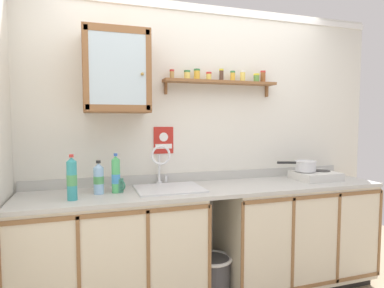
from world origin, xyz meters
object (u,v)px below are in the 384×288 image
object	(u,v)px
saucepan	(305,166)
trash_bin	(213,277)
sink	(168,192)
mug	(119,185)
wall_cabinet	(116,72)
bottle_detergent_teal_2	(72,179)
warning_sign	(164,140)
hot_plate_stove	(315,176)
bottle_soda_green_1	(116,175)
bottle_water_blue_0	(99,179)

from	to	relation	value
saucepan	trash_bin	world-z (taller)	saucepan
sink	mug	distance (m)	0.39
saucepan	wall_cabinet	world-z (taller)	wall_cabinet
bottle_detergent_teal_2	mug	world-z (taller)	bottle_detergent_teal_2
bottle_detergent_teal_2	warning_sign	distance (m)	0.87
wall_cabinet	trash_bin	world-z (taller)	wall_cabinet
sink	bottle_detergent_teal_2	bearing A→B (deg)	-167.38
sink	bottle_detergent_teal_2	xyz separation A→B (m)	(-0.71, -0.16, 0.17)
wall_cabinet	hot_plate_stove	bearing A→B (deg)	-3.83
bottle_detergent_teal_2	mug	xyz separation A→B (m)	(0.32, 0.15, -0.09)
warning_sign	trash_bin	distance (m)	1.21
mug	trash_bin	bearing A→B (deg)	-5.69
saucepan	bottle_soda_green_1	world-z (taller)	bottle_soda_green_1
hot_plate_stove	trash_bin	bearing A→B (deg)	-176.70
saucepan	mug	xyz separation A→B (m)	(-1.67, -0.01, -0.08)
mug	trash_bin	world-z (taller)	mug
mug	bottle_detergent_teal_2	bearing A→B (deg)	-154.68
hot_plate_stove	bottle_detergent_teal_2	bearing A→B (deg)	-176.21
saucepan	warning_sign	distance (m)	1.31
hot_plate_stove	warning_sign	world-z (taller)	warning_sign
mug	wall_cabinet	world-z (taller)	wall_cabinet
sink	bottle_soda_green_1	size ratio (longest dim) A/B	1.75
saucepan	warning_sign	world-z (taller)	warning_sign
saucepan	warning_sign	size ratio (longest dim) A/B	1.46
mug	sink	bearing A→B (deg)	0.88
bottle_soda_green_1	hot_plate_stove	bearing A→B (deg)	-0.16
bottle_soda_green_1	warning_sign	size ratio (longest dim) A/B	1.29
bottle_detergent_teal_2	trash_bin	xyz separation A→B (m)	(1.06, 0.08, -0.89)
hot_plate_stove	bottle_detergent_teal_2	xyz separation A→B (m)	(-2.09, -0.14, 0.11)
bottle_soda_green_1	mug	size ratio (longest dim) A/B	2.67
saucepan	bottle_detergent_teal_2	world-z (taller)	bottle_detergent_teal_2
saucepan	bottle_detergent_teal_2	xyz separation A→B (m)	(-1.99, -0.16, 0.02)
sink	wall_cabinet	distance (m)	1.01
sink	saucepan	size ratio (longest dim) A/B	1.55
bottle_soda_green_1	trash_bin	bearing A→B (deg)	-4.84
sink	bottle_water_blue_0	xyz separation A→B (m)	(-0.53, -0.02, 0.14)
sink	warning_sign	bearing A→B (deg)	84.76
hot_plate_stove	trash_bin	size ratio (longest dim) A/B	1.02
hot_plate_stove	trash_bin	world-z (taller)	hot_plate_stove
bottle_water_blue_0	bottle_detergent_teal_2	bearing A→B (deg)	-141.69
sink	saucepan	world-z (taller)	sink
saucepan	mug	world-z (taller)	saucepan
sink	mug	world-z (taller)	sink
bottle_water_blue_0	mug	distance (m)	0.16
bottle_water_blue_0	bottle_detergent_teal_2	world-z (taller)	bottle_detergent_teal_2
bottle_water_blue_0	trash_bin	xyz separation A→B (m)	(0.88, -0.06, -0.86)
sink	bottle_soda_green_1	world-z (taller)	sink
bottle_soda_green_1	warning_sign	distance (m)	0.56
mug	wall_cabinet	bearing A→B (deg)	86.99
sink	warning_sign	size ratio (longest dim) A/B	2.26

